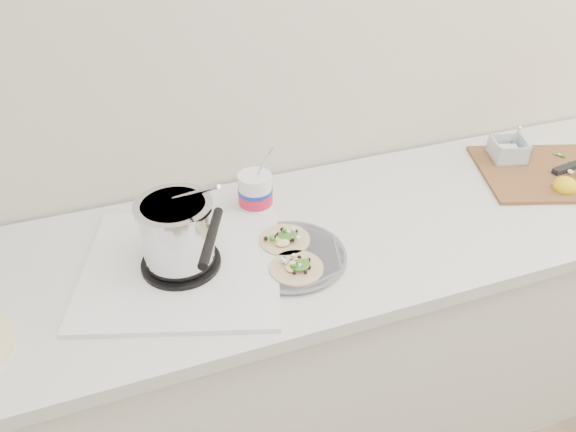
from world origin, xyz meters
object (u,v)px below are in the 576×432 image
object	(u,v)px
stove	(179,245)
taco_plate	(290,253)
cutboard	(555,167)
tub	(256,190)

from	to	relation	value
stove	taco_plate	world-z (taller)	stove
stove	taco_plate	size ratio (longest dim) A/B	2.07
taco_plate	cutboard	size ratio (longest dim) A/B	0.51
taco_plate	tub	size ratio (longest dim) A/B	1.32
taco_plate	cutboard	distance (m)	0.94
tub	cutboard	distance (m)	0.96
taco_plate	cutboard	bearing A→B (deg)	7.05
cutboard	taco_plate	bearing A→B (deg)	-154.90
stove	cutboard	world-z (taller)	stove
taco_plate	cutboard	xyz separation A→B (m)	(0.94, 0.12, 0.00)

